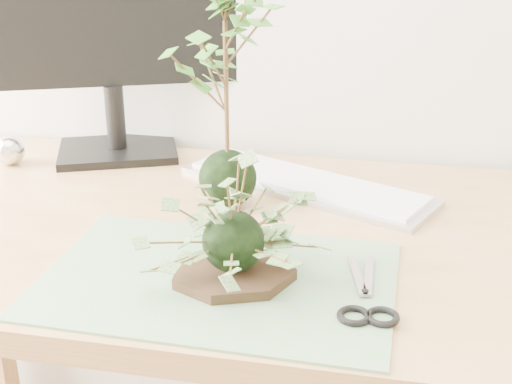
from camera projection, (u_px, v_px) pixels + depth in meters
The scene contains 9 objects.
desk at pixel (276, 277), 1.17m from camera, with size 1.60×0.70×0.74m.
cutting_mat at pixel (218, 279), 0.98m from camera, with size 0.48×0.32×0.00m, color gray.
stone_dish at pixel (234, 274), 0.98m from camera, with size 0.18×0.18×0.01m, color black.
ivy_kokedama at pixel (233, 214), 0.94m from camera, with size 0.30×0.30×0.17m.
maple_kokedama at pixel (225, 36), 1.11m from camera, with size 0.23×0.23×0.41m.
keyboard at pixel (306, 184), 1.29m from camera, with size 0.49×0.32×0.02m.
monitor at pixel (109, 5), 1.35m from camera, with size 0.56×0.26×0.52m.
foil_ball at pixel (10, 150), 1.40m from camera, with size 0.06×0.06×0.06m, color white.
scissors at pixel (364, 306), 0.91m from camera, with size 0.08×0.18×0.01m.
Camera 1 is at (0.19, 0.22, 1.23)m, focal length 50.00 mm.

